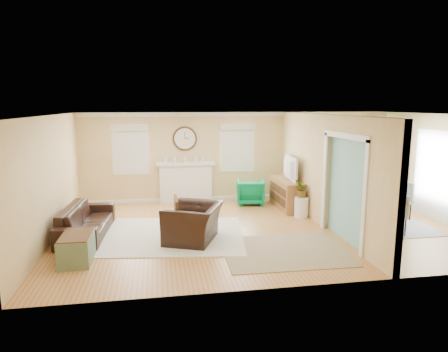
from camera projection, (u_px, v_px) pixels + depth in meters
The scene contains 29 objects.
floor at pixel (260, 228), 9.21m from camera, with size 9.00×9.00×0.00m, color #A5673C.
wall_back at pixel (235, 156), 11.89m from camera, with size 9.00×0.02×2.60m, color tan.
wall_front at pixel (312, 206), 6.07m from camera, with size 9.00×0.02×2.60m, color tan.
wall_left at pixel (50, 179), 8.24m from camera, with size 0.02×6.00×2.60m, color tan.
wall_right at pixel (440, 168), 9.71m from camera, with size 0.02×6.00×2.60m, color tan.
ceiling at pixel (262, 115), 8.75m from camera, with size 9.00×6.00×0.02m, color white.
partition at pixel (320, 167), 9.49m from camera, with size 0.17×6.00×2.60m.
fireplace at pixel (186, 182), 11.65m from camera, with size 1.70×0.30×1.17m.
wall_clock at pixel (185, 139), 11.51m from camera, with size 0.70×0.07×0.70m.
window_left at pixel (130, 146), 11.28m from camera, with size 1.05×0.13×1.42m.
window_right at pixel (237, 144), 11.79m from camera, with size 1.05×0.13×1.42m.
french_doors at pixel (438, 176), 9.74m from camera, with size 0.06×1.70×2.20m.
pendant at pixel (386, 131), 9.31m from camera, with size 0.30×0.30×0.55m.
rug_cream at pixel (173, 235), 8.72m from camera, with size 3.04×2.63×0.02m, color beige.
rug_jute at pixel (283, 251), 7.77m from camera, with size 2.35×1.92×0.01m, color tan.
rug_grey at pixel (371, 221), 9.81m from camera, with size 2.20×2.75×0.01m, color gray.
sofa at pixel (87, 220), 8.71m from camera, with size 2.22×0.87×0.65m, color black.
eames_chair at pixel (193, 223), 8.30m from camera, with size 1.19×1.04×0.78m, color black.
green_chair at pixel (250, 192), 11.42m from camera, with size 0.75×0.77×0.70m, color #008349.
trunk at pixel (77, 248), 7.22m from camera, with size 0.54×0.88×0.51m.
credenza at pixel (287, 194), 10.96m from camera, with size 0.54×1.59×0.80m.
tv at pixel (287, 168), 10.83m from camera, with size 1.12×0.15×0.64m, color black.
garden_stool at pixel (301, 207), 10.07m from camera, with size 0.35×0.35×0.52m, color white.
potted_plant at pixel (302, 189), 9.98m from camera, with size 0.40×0.34×0.44m, color #337F33.
dining_table at pixel (372, 209), 9.75m from camera, with size 1.67×0.93×0.59m, color #4D311D.
dining_chair_n at pixel (353, 189), 10.84m from camera, with size 0.48×0.48×0.93m.
dining_chair_s at pixel (396, 211), 8.69m from camera, with size 0.45×0.45×0.89m.
dining_chair_w at pixel (344, 202), 9.63m from camera, with size 0.40×0.40×0.87m.
dining_chair_e at pixel (401, 198), 9.83m from camera, with size 0.51×0.51×0.93m.
Camera 1 is at (-2.30, -8.59, 2.82)m, focal length 32.00 mm.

